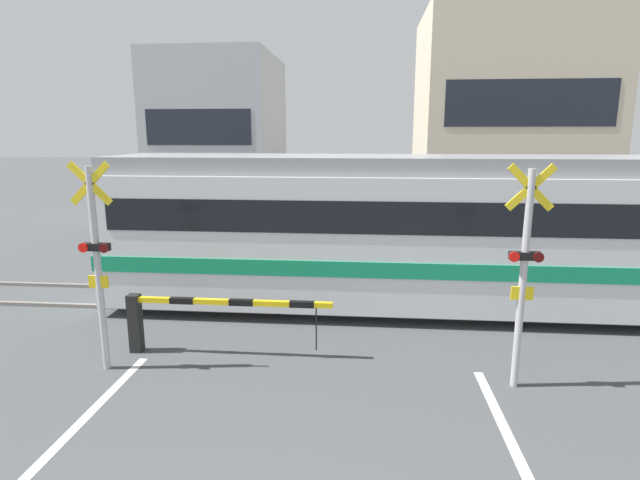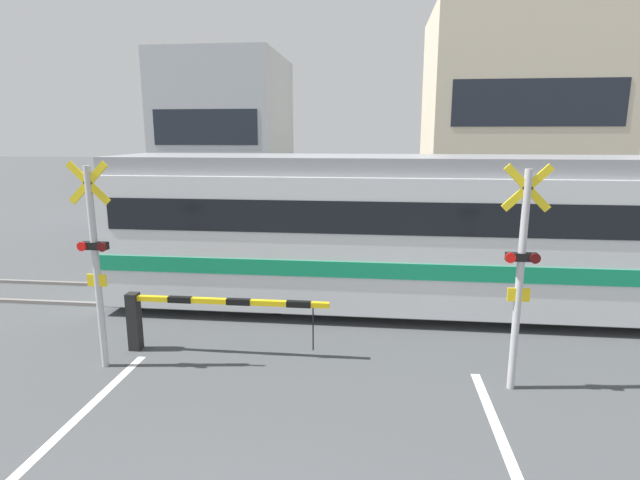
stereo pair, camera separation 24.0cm
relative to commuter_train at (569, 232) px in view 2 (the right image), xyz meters
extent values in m
cube|color=gray|center=(-5.19, -0.72, -1.75)|extent=(50.00, 0.10, 0.08)
cube|color=gray|center=(-5.19, 0.72, -1.75)|extent=(50.00, 0.10, 0.08)
cube|color=silver|center=(0.00, 0.00, -0.18)|extent=(19.64, 2.66, 2.76)
cube|color=gray|center=(0.00, 0.00, 1.38)|extent=(19.45, 2.34, 0.36)
cube|color=#148C59|center=(0.00, 0.00, -0.60)|extent=(19.66, 2.72, 0.32)
cube|color=black|center=(0.00, 0.00, 0.44)|extent=(18.86, 2.70, 0.64)
cube|color=black|center=(-9.83, 0.00, 0.44)|extent=(0.03, 1.86, 0.80)
cylinder|color=black|center=(-6.09, -0.72, -1.41)|extent=(0.76, 0.12, 0.76)
cylinder|color=black|center=(-6.09, 0.72, -1.41)|extent=(0.76, 0.12, 0.76)
cube|color=black|center=(-8.26, -2.82, -1.26)|extent=(0.20, 0.20, 1.05)
cube|color=yellow|center=(-6.51, -2.82, -0.82)|extent=(3.49, 0.09, 0.09)
cube|color=black|center=(-7.38, -2.82, -0.82)|extent=(0.42, 0.10, 0.10)
cube|color=black|center=(-6.34, -2.82, -0.82)|extent=(0.42, 0.10, 0.10)
cube|color=black|center=(-5.29, -2.82, -0.82)|extent=(0.42, 0.10, 0.10)
cylinder|color=black|center=(-5.04, -2.82, -1.25)|extent=(0.02, 0.02, 0.78)
cube|color=black|center=(-2.12, 3.14, -1.26)|extent=(0.20, 0.20, 1.05)
cube|color=yellow|center=(-3.86, 3.14, -0.82)|extent=(3.49, 0.09, 0.09)
cube|color=black|center=(-2.99, 3.14, -0.82)|extent=(0.42, 0.10, 0.10)
cube|color=black|center=(-4.04, 3.14, -0.82)|extent=(0.42, 0.10, 0.10)
cube|color=black|center=(-5.09, 3.14, -0.82)|extent=(0.42, 0.10, 0.10)
cylinder|color=black|center=(-5.33, 3.14, -1.25)|extent=(0.02, 0.02, 0.78)
cylinder|color=#B2B2B7|center=(-8.46, -3.50, -0.13)|extent=(0.11, 0.11, 3.32)
cube|color=yellow|center=(-8.46, -3.50, 1.27)|extent=(0.68, 0.04, 0.68)
cube|color=yellow|center=(-8.46, -3.50, 1.27)|extent=(0.68, 0.04, 0.68)
cube|color=black|center=(-8.46, -3.50, 0.27)|extent=(0.44, 0.12, 0.12)
cylinder|color=red|center=(-8.63, -3.58, 0.27)|extent=(0.15, 0.03, 0.15)
cylinder|color=#4C0C0C|center=(-8.29, -3.58, 0.27)|extent=(0.15, 0.03, 0.15)
cube|color=yellow|center=(-8.46, -3.52, -0.29)|extent=(0.32, 0.03, 0.20)
cylinder|color=#B2B2B7|center=(-1.92, -3.50, -0.13)|extent=(0.11, 0.11, 3.32)
cube|color=yellow|center=(-1.92, -3.50, 1.27)|extent=(0.68, 0.04, 0.68)
cube|color=yellow|center=(-1.92, -3.50, 1.27)|extent=(0.68, 0.04, 0.68)
cube|color=black|center=(-1.92, -3.50, 0.27)|extent=(0.44, 0.12, 0.12)
cylinder|color=red|center=(-2.09, -3.58, 0.27)|extent=(0.15, 0.03, 0.15)
cylinder|color=#4C0C0C|center=(-1.75, -3.58, 0.27)|extent=(0.15, 0.03, 0.15)
cube|color=yellow|center=(-1.92, -3.52, -0.29)|extent=(0.32, 0.03, 0.20)
cylinder|color=#23232D|center=(-5.74, 6.75, -1.38)|extent=(0.13, 0.13, 0.82)
cylinder|color=#23232D|center=(-5.60, 6.75, -1.38)|extent=(0.13, 0.13, 0.82)
cube|color=#B7B7BC|center=(-5.67, 6.75, -0.64)|extent=(0.38, 0.22, 0.65)
sphere|color=tan|center=(-5.67, 6.75, -0.20)|extent=(0.22, 0.22, 0.22)
cube|color=#B2B7BC|center=(-11.31, 13.41, 1.93)|extent=(5.40, 6.49, 7.44)
cube|color=#1E232D|center=(-11.31, 10.16, 2.30)|extent=(4.54, 0.03, 1.49)
cube|color=beige|center=(2.17, 13.41, 2.76)|extent=(7.87, 6.49, 9.10)
cube|color=#1E232D|center=(2.17, 10.16, 3.22)|extent=(6.61, 0.03, 1.82)
camera|label=1|loc=(-4.26, -10.79, 2.00)|focal=28.00mm
camera|label=2|loc=(-4.02, -10.77, 2.00)|focal=28.00mm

